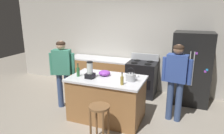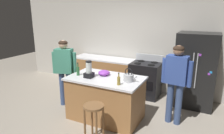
{
  "view_description": "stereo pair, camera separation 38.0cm",
  "coord_description": "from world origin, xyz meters",
  "px_view_note": "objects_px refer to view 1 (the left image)",
  "views": [
    {
      "loc": [
        1.56,
        -3.65,
        2.24
      ],
      "look_at": [
        0.0,
        0.3,
        1.06
      ],
      "focal_mm": 32.75,
      "sensor_mm": 36.0,
      "label": 1
    },
    {
      "loc": [
        1.91,
        -3.5,
        2.24
      ],
      "look_at": [
        0.0,
        0.3,
        1.06
      ],
      "focal_mm": 32.75,
      "sensor_mm": 36.0,
      "label": 2
    }
  ],
  "objects_px": {
    "kitchen_island": "(107,98)",
    "tea_kettle": "(131,77)",
    "person_by_sink_right": "(176,76)",
    "refrigerator": "(191,68)",
    "person_by_island_left": "(62,68)",
    "mixing_bowl": "(105,73)",
    "bar_stool": "(99,114)",
    "stove_range": "(142,78)",
    "bottle_vinegar": "(122,80)",
    "blender_appliance": "(90,71)",
    "bottle_olive_oil": "(78,72)"
  },
  "relations": [
    {
      "from": "bar_stool",
      "to": "bottle_vinegar",
      "type": "height_order",
      "value": "bottle_vinegar"
    },
    {
      "from": "kitchen_island",
      "to": "tea_kettle",
      "type": "relative_size",
      "value": 5.6
    },
    {
      "from": "kitchen_island",
      "to": "tea_kettle",
      "type": "height_order",
      "value": "tea_kettle"
    },
    {
      "from": "refrigerator",
      "to": "mixing_bowl",
      "type": "distance_m",
      "value": 2.19
    },
    {
      "from": "kitchen_island",
      "to": "person_by_island_left",
      "type": "distance_m",
      "value": 1.27
    },
    {
      "from": "person_by_island_left",
      "to": "bottle_vinegar",
      "type": "bearing_deg",
      "value": -13.79
    },
    {
      "from": "refrigerator",
      "to": "stove_range",
      "type": "bearing_deg",
      "value": 178.83
    },
    {
      "from": "stove_range",
      "to": "bottle_vinegar",
      "type": "height_order",
      "value": "bottle_vinegar"
    },
    {
      "from": "blender_appliance",
      "to": "mixing_bowl",
      "type": "height_order",
      "value": "blender_appliance"
    },
    {
      "from": "stove_range",
      "to": "mixing_bowl",
      "type": "distance_m",
      "value": 1.57
    },
    {
      "from": "person_by_island_left",
      "to": "tea_kettle",
      "type": "relative_size",
      "value": 5.78
    },
    {
      "from": "stove_range",
      "to": "bottle_vinegar",
      "type": "distance_m",
      "value": 1.87
    },
    {
      "from": "stove_range",
      "to": "bar_stool",
      "type": "xyz_separation_m",
      "value": [
        -0.18,
        -2.33,
        0.06
      ]
    },
    {
      "from": "person_by_island_left",
      "to": "blender_appliance",
      "type": "xyz_separation_m",
      "value": [
        0.85,
        -0.27,
        0.1
      ]
    },
    {
      "from": "person_by_island_left",
      "to": "blender_appliance",
      "type": "bearing_deg",
      "value": -17.32
    },
    {
      "from": "bar_stool",
      "to": "tea_kettle",
      "type": "distance_m",
      "value": 0.97
    },
    {
      "from": "kitchen_island",
      "to": "stove_range",
      "type": "bearing_deg",
      "value": 75.84
    },
    {
      "from": "stove_range",
      "to": "person_by_island_left",
      "type": "bearing_deg",
      "value": -137.63
    },
    {
      "from": "refrigerator",
      "to": "tea_kettle",
      "type": "distance_m",
      "value": 1.86
    },
    {
      "from": "stove_range",
      "to": "bottle_olive_oil",
      "type": "xyz_separation_m",
      "value": [
        -0.98,
        -1.65,
        0.55
      ]
    },
    {
      "from": "mixing_bowl",
      "to": "person_by_island_left",
      "type": "bearing_deg",
      "value": 179.94
    },
    {
      "from": "refrigerator",
      "to": "person_by_island_left",
      "type": "height_order",
      "value": "refrigerator"
    },
    {
      "from": "bar_stool",
      "to": "blender_appliance",
      "type": "relative_size",
      "value": 1.97
    },
    {
      "from": "stove_range",
      "to": "person_by_sink_right",
      "type": "relative_size",
      "value": 0.68
    },
    {
      "from": "person_by_island_left",
      "to": "person_by_sink_right",
      "type": "height_order",
      "value": "person_by_sink_right"
    },
    {
      "from": "kitchen_island",
      "to": "bar_stool",
      "type": "distance_m",
      "value": 0.83
    },
    {
      "from": "person_by_island_left",
      "to": "bottle_vinegar",
      "type": "height_order",
      "value": "person_by_island_left"
    },
    {
      "from": "blender_appliance",
      "to": "refrigerator",
      "type": "bearing_deg",
      "value": 40.86
    },
    {
      "from": "mixing_bowl",
      "to": "bar_stool",
      "type": "bearing_deg",
      "value": -71.82
    },
    {
      "from": "bottle_olive_oil",
      "to": "mixing_bowl",
      "type": "relative_size",
      "value": 1.12
    },
    {
      "from": "bottle_vinegar",
      "to": "tea_kettle",
      "type": "height_order",
      "value": "tea_kettle"
    },
    {
      "from": "person_by_sink_right",
      "to": "bottle_vinegar",
      "type": "relative_size",
      "value": 6.84
    },
    {
      "from": "kitchen_island",
      "to": "person_by_sink_right",
      "type": "bearing_deg",
      "value": 18.31
    },
    {
      "from": "person_by_island_left",
      "to": "blender_appliance",
      "type": "height_order",
      "value": "person_by_island_left"
    },
    {
      "from": "stove_range",
      "to": "tea_kettle",
      "type": "distance_m",
      "value": 1.62
    },
    {
      "from": "person_by_island_left",
      "to": "mixing_bowl",
      "type": "bearing_deg",
      "value": -0.06
    },
    {
      "from": "bottle_olive_oil",
      "to": "mixing_bowl",
      "type": "bearing_deg",
      "value": 26.65
    },
    {
      "from": "blender_appliance",
      "to": "bottle_vinegar",
      "type": "height_order",
      "value": "blender_appliance"
    },
    {
      "from": "person_by_island_left",
      "to": "mixing_bowl",
      "type": "height_order",
      "value": "person_by_island_left"
    },
    {
      "from": "stove_range",
      "to": "bar_stool",
      "type": "height_order",
      "value": "stove_range"
    },
    {
      "from": "person_by_island_left",
      "to": "blender_appliance",
      "type": "distance_m",
      "value": 0.9
    },
    {
      "from": "bottle_vinegar",
      "to": "person_by_island_left",
      "type": "bearing_deg",
      "value": 166.21
    },
    {
      "from": "refrigerator",
      "to": "stove_range",
      "type": "height_order",
      "value": "refrigerator"
    },
    {
      "from": "mixing_bowl",
      "to": "bottle_vinegar",
      "type": "bearing_deg",
      "value": -36.52
    },
    {
      "from": "person_by_sink_right",
      "to": "tea_kettle",
      "type": "relative_size",
      "value": 5.86
    },
    {
      "from": "stove_range",
      "to": "bottle_olive_oil",
      "type": "distance_m",
      "value": 1.99
    },
    {
      "from": "bottle_olive_oil",
      "to": "mixing_bowl",
      "type": "xyz_separation_m",
      "value": [
        0.49,
        0.25,
        -0.05
      ]
    },
    {
      "from": "refrigerator",
      "to": "tea_kettle",
      "type": "relative_size",
      "value": 6.39
    },
    {
      "from": "bottle_vinegar",
      "to": "mixing_bowl",
      "type": "bearing_deg",
      "value": 143.48
    },
    {
      "from": "blender_appliance",
      "to": "bottle_vinegar",
      "type": "distance_m",
      "value": 0.74
    }
  ]
}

